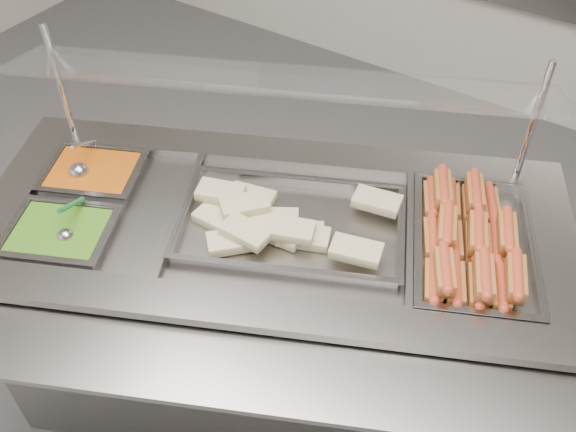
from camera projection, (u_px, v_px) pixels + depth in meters
The scene contains 11 objects.
steam_counter at pixel (274, 307), 2.10m from camera, with size 1.85×1.39×0.81m.
tray_rail at pixel (241, 368), 1.52m from camera, with size 1.57×0.95×0.05m.
sneeze_guard at pixel (282, 82), 1.73m from camera, with size 1.46×0.86×0.40m.
pan_hotdogs at pixel (472, 250), 1.79m from camera, with size 0.48×0.58×0.09m.
pan_wraps at pixel (291, 227), 1.83m from camera, with size 0.71×0.58×0.06m.
pan_beans at pixel (95, 179), 1.99m from camera, with size 0.34×0.31×0.09m.
pan_peas at pixel (62, 240), 1.81m from camera, with size 0.34×0.31×0.09m.
hotdogs_in_buns at pixel (467, 239), 1.75m from camera, with size 0.41×0.50×0.11m.
tortilla_wraps at pixel (275, 222), 1.80m from camera, with size 0.59×0.46×0.06m.
ladle at pixel (80, 170), 1.96m from camera, with size 0.10×0.17×0.13m.
serving_spoon at pixel (67, 231), 1.77m from camera, with size 0.09×0.15×0.12m.
Camera 1 is at (0.67, -0.68, 2.09)m, focal length 40.00 mm.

